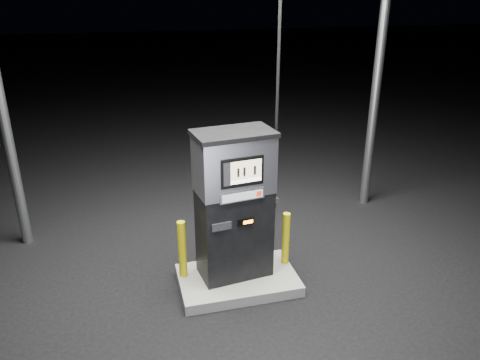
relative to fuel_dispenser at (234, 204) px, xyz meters
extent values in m
plane|color=black|center=(0.02, -0.10, -1.19)|extent=(80.00, 80.00, 0.00)
cube|color=#63635E|center=(0.02, -0.10, -1.12)|extent=(1.60, 1.00, 0.15)
cylinder|color=gray|center=(-2.98, 1.90, 1.06)|extent=(0.16, 0.16, 4.50)
cylinder|color=gray|center=(3.02, 1.90, 1.06)|extent=(0.16, 0.16, 4.50)
cube|color=black|center=(0.00, 0.00, -0.43)|extent=(1.00, 0.66, 1.23)
cube|color=#A8A8AF|center=(0.00, 0.00, 0.56)|extent=(1.02, 0.68, 0.74)
cube|color=black|center=(0.00, 0.00, 0.96)|extent=(1.07, 0.72, 0.06)
cube|color=black|center=(0.03, -0.28, 0.56)|extent=(0.55, 0.10, 0.38)
cube|color=#C3BA8D|center=(0.08, -0.29, 0.59)|extent=(0.40, 0.06, 0.24)
cube|color=white|center=(0.08, -0.29, 0.44)|extent=(0.40, 0.06, 0.05)
cube|color=#A8A8AF|center=(0.03, -0.28, 0.24)|extent=(0.59, 0.10, 0.14)
cube|color=gray|center=(0.03, -0.30, 0.24)|extent=(0.54, 0.07, 0.10)
cube|color=#AD280B|center=(0.25, -0.27, 0.24)|extent=(0.07, 0.01, 0.07)
cube|color=black|center=(0.08, -0.27, -0.14)|extent=(0.22, 0.05, 0.09)
cube|color=orange|center=(0.11, -0.28, -0.14)|extent=(0.13, 0.02, 0.04)
cube|color=black|center=(-0.24, -0.32, -0.14)|extent=(0.26, 0.06, 0.10)
cube|color=black|center=(0.51, 0.07, -0.01)|extent=(0.12, 0.19, 0.25)
cylinder|color=gray|center=(0.57, 0.08, -0.01)|extent=(0.10, 0.22, 0.07)
cylinder|color=black|center=(0.55, 0.02, 1.64)|extent=(0.04, 0.04, 3.06)
cylinder|color=#C8BA0B|center=(-0.70, 0.09, -0.63)|extent=(0.14, 0.14, 0.83)
cylinder|color=#C8BA0B|center=(0.76, 0.06, -0.65)|extent=(0.12, 0.12, 0.78)
camera|label=1|loc=(-1.32, -5.36, 2.64)|focal=35.00mm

